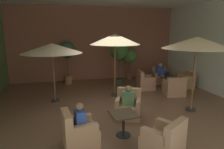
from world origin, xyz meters
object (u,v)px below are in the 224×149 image
armchair_front_left_west (145,83)px  potted_tree_mid_right (119,54)px  open_laptop (166,75)px  patron_by_window (160,70)px  armchair_front_right_north (128,107)px  patron_with_friend (80,117)px  potted_tree_left_corner (130,57)px  armchair_front_right_south (164,141)px  cafe_table_front_left (166,80)px  armchair_front_left_east (185,81)px  armchair_front_right_east (79,133)px  cafe_table_front_right (124,119)px  patio_umbrella_near_wall (52,49)px  armchair_front_left_south (160,77)px  patron_blue_shirt (128,97)px  potted_tree_mid_left (67,53)px  patio_umbrella_tall_red (197,43)px  patio_umbrella_center_beige (115,39)px  iced_drink_cup (168,74)px  armchair_front_left_north (174,88)px

armchair_front_left_west → potted_tree_mid_right: bearing=133.1°
open_laptop → patron_by_window: bearing=75.7°
armchair_front_right_north → patron_with_friend: 2.08m
potted_tree_left_corner → armchair_front_right_south: bearing=-103.0°
cafe_table_front_left → open_laptop: bearing=-144.7°
armchair_front_right_south → armchair_front_left_east: bearing=51.5°
armchair_front_right_east → patron_by_window: size_ratio=1.33×
armchair_front_right_east → patron_with_friend: patron_with_friend is taller
armchair_front_right_east → armchair_front_left_west: bearing=49.3°
armchair_front_left_west → cafe_table_front_right: (-2.29, -3.87, 0.14)m
potted_tree_left_corner → armchair_front_right_north: bearing=-109.4°
armchair_front_right_east → potted_tree_mid_right: bearing=64.0°
cafe_table_front_left → patio_umbrella_near_wall: 5.42m
patio_umbrella_near_wall → patron_by_window: (5.32, 1.55, -1.38)m
patron_by_window → patron_with_friend: size_ratio=1.05×
armchair_front_left_south → armchair_front_left_west: armchair_front_left_west is taller
armchair_front_right_south → patron_blue_shirt: patron_blue_shirt is taller
armchair_front_left_south → patio_umbrella_near_wall: size_ratio=0.40×
armchair_front_left_east → armchair_front_right_north: size_ratio=0.82×
potted_tree_mid_left → cafe_table_front_left: bearing=-25.3°
armchair_front_right_east → patio_umbrella_tall_red: (3.95, 1.19, 2.00)m
patio_umbrella_center_beige → patron_with_friend: bearing=-117.5°
armchair_front_left_east → armchair_front_left_south: 1.37m
armchair_front_right_east → patron_blue_shirt: patron_blue_shirt is taller
armchair_front_left_west → armchair_front_right_south: (-1.67, -4.88, -0.00)m
patio_umbrella_center_beige → iced_drink_cup: 3.33m
potted_tree_mid_right → open_laptop: (1.95, -1.23, -0.90)m
armchair_front_left_east → patron_blue_shirt: 4.68m
patron_blue_shirt → potted_tree_left_corner: bearing=70.5°
armchair_front_left_west → patio_umbrella_tall_red: patio_umbrella_tall_red is taller
armchair_front_left_south → armchair_front_right_south: 6.45m
patio_umbrella_near_wall → potted_tree_mid_left: 2.83m
patio_umbrella_center_beige → potted_tree_mid_right: bearing=68.5°
patio_umbrella_tall_red → patron_blue_shirt: 2.81m
armchair_front_left_north → patron_blue_shirt: (-2.66, -1.69, 0.40)m
armchair_front_left_south → armchair_front_left_west: bearing=-144.0°
iced_drink_cup → open_laptop: open_laptop is taller
armchair_front_left_east → patron_by_window: bearing=128.2°
armchair_front_right_east → patron_with_friend: 0.40m
armchair_front_left_south → armchair_front_right_north: bearing=-129.3°
armchair_front_left_south → cafe_table_front_right: bearing=-126.5°
potted_tree_mid_left → patron_by_window: (4.71, -1.17, -0.91)m
cafe_table_front_left → armchair_front_right_east: size_ratio=0.73×
armchair_front_right_south → patron_with_friend: patron_with_friend is taller
patio_umbrella_tall_red → patio_umbrella_near_wall: size_ratio=1.12×
armchair_front_left_west → open_laptop: armchair_front_left_west is taller
armchair_front_left_north → potted_tree_mid_right: (-1.84, 2.20, 1.27)m
armchair_front_right_east → patio_umbrella_tall_red: 4.59m
patio_umbrella_near_wall → patron_by_window: size_ratio=3.41×
armchair_front_left_south → patio_umbrella_center_beige: bearing=-152.3°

